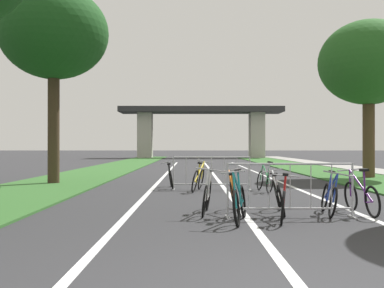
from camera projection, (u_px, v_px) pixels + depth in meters
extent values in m
cube|color=#2D5B26|center=(112.00, 168.00, 29.37)|extent=(3.49, 61.69, 0.05)
cube|color=#2D5B26|center=(303.00, 168.00, 29.39)|extent=(3.49, 61.69, 0.05)
cube|color=gray|center=(348.00, 167.00, 29.40)|extent=(2.14, 61.69, 0.08)
cube|color=silver|center=(213.00, 175.00, 21.99)|extent=(0.14, 35.69, 0.01)
cube|color=silver|center=(263.00, 175.00, 21.99)|extent=(0.14, 35.69, 0.01)
cube|color=silver|center=(164.00, 175.00, 21.98)|extent=(0.14, 35.69, 0.01)
cube|color=#2D2D30|center=(200.00, 110.00, 55.16)|extent=(18.94, 4.34, 0.63)
cube|color=#ADA89E|center=(144.00, 135.00, 55.13)|extent=(1.64, 2.40, 5.31)
cube|color=#ADA89E|center=(256.00, 135.00, 55.16)|extent=(1.64, 2.40, 5.31)
cylinder|color=#3D2D1E|center=(52.00, 129.00, 16.95)|extent=(0.42, 0.42, 4.00)
ellipsoid|color=#194719|center=(53.00, 33.00, 16.97)|extent=(3.92, 3.92, 3.34)
cylinder|color=#4C3823|center=(367.00, 139.00, 20.03)|extent=(0.50, 0.50, 3.36)
ellipsoid|color=#23561E|center=(367.00, 62.00, 20.04)|extent=(4.22, 4.22, 3.59)
cylinder|color=#ADADB2|center=(227.00, 190.00, 8.96)|extent=(0.04, 0.04, 1.05)
cube|color=#ADADB2|center=(227.00, 217.00, 8.96)|extent=(0.07, 0.44, 0.03)
cylinder|color=#ADADB2|center=(351.00, 190.00, 8.99)|extent=(0.04, 0.04, 1.05)
cube|color=#ADADB2|center=(351.00, 217.00, 8.99)|extent=(0.07, 0.44, 0.03)
cylinder|color=#ADADB2|center=(289.00, 164.00, 8.98)|extent=(2.39, 0.07, 0.04)
cylinder|color=#ADADB2|center=(289.00, 208.00, 8.97)|extent=(2.39, 0.07, 0.04)
cylinder|color=#ADADB2|center=(247.00, 186.00, 8.96)|extent=(0.02, 0.02, 0.87)
cylinder|color=#ADADB2|center=(268.00, 186.00, 8.97)|extent=(0.02, 0.02, 0.87)
cylinder|color=#ADADB2|center=(289.00, 186.00, 8.98)|extent=(0.02, 0.02, 0.87)
cylinder|color=#ADADB2|center=(310.00, 186.00, 8.98)|extent=(0.02, 0.02, 0.87)
cylinder|color=#ADADB2|center=(331.00, 186.00, 8.99)|extent=(0.02, 0.02, 0.87)
cylinder|color=#ADADB2|center=(172.00, 173.00, 14.75)|extent=(0.04, 0.04, 1.05)
cube|color=#ADADB2|center=(172.00, 189.00, 14.75)|extent=(0.07, 0.44, 0.03)
cylinder|color=#ADADB2|center=(249.00, 173.00, 14.70)|extent=(0.04, 0.04, 1.05)
cube|color=#ADADB2|center=(249.00, 190.00, 14.69)|extent=(0.07, 0.44, 0.03)
cylinder|color=#ADADB2|center=(210.00, 157.00, 14.73)|extent=(2.39, 0.10, 0.04)
cylinder|color=#ADADB2|center=(210.00, 184.00, 14.72)|extent=(2.39, 0.10, 0.04)
cylinder|color=#ADADB2|center=(185.00, 170.00, 14.74)|extent=(0.02, 0.02, 0.87)
cylinder|color=#ADADB2|center=(198.00, 170.00, 14.73)|extent=(0.02, 0.02, 0.87)
cylinder|color=#ADADB2|center=(210.00, 170.00, 14.72)|extent=(0.02, 0.02, 0.87)
cylinder|color=#ADADB2|center=(223.00, 170.00, 14.71)|extent=(0.02, 0.02, 0.87)
cylinder|color=#ADADB2|center=(236.00, 170.00, 14.71)|extent=(0.02, 0.02, 0.87)
torus|color=black|center=(282.00, 208.00, 8.11)|extent=(0.22, 0.61, 0.61)
torus|color=black|center=(283.00, 201.00, 9.06)|extent=(0.22, 0.61, 0.61)
cylinder|color=red|center=(283.00, 191.00, 8.56)|extent=(0.28, 0.92, 0.54)
cylinder|color=red|center=(283.00, 191.00, 8.38)|extent=(0.08, 0.12, 0.61)
cylinder|color=red|center=(282.00, 208.00, 8.26)|extent=(0.09, 0.31, 0.07)
cylinder|color=red|center=(284.00, 189.00, 9.03)|extent=(0.07, 0.10, 0.50)
cube|color=black|center=(284.00, 174.00, 8.34)|extent=(0.15, 0.26, 0.06)
cylinder|color=#99999E|center=(285.00, 176.00, 9.01)|extent=(0.51, 0.13, 0.07)
torus|color=black|center=(324.00, 197.00, 9.85)|extent=(0.23, 0.62, 0.60)
torus|color=black|center=(332.00, 203.00, 8.87)|extent=(0.23, 0.62, 0.60)
cylinder|color=#1E389E|center=(330.00, 186.00, 9.38)|extent=(0.06, 0.96, 0.58)
cylinder|color=#1E389E|center=(328.00, 186.00, 9.56)|extent=(0.16, 0.10, 0.60)
cylinder|color=#1E389E|center=(325.00, 199.00, 9.69)|extent=(0.08, 0.32, 0.07)
cylinder|color=#1E389E|center=(334.00, 188.00, 8.89)|extent=(0.15, 0.08, 0.55)
cube|color=black|center=(331.00, 172.00, 9.59)|extent=(0.14, 0.25, 0.07)
cylinder|color=#99999E|center=(337.00, 174.00, 8.91)|extent=(0.54, 0.10, 0.13)
torus|color=black|center=(269.00, 183.00, 13.67)|extent=(0.20, 0.62, 0.60)
torus|color=black|center=(259.00, 180.00, 14.71)|extent=(0.20, 0.62, 0.60)
cylinder|color=#1E7238|center=(265.00, 173.00, 14.17)|extent=(0.09, 1.03, 0.53)
cylinder|color=#1E7238|center=(267.00, 173.00, 13.97)|extent=(0.15, 0.11, 0.64)
cylinder|color=#1E7238|center=(267.00, 183.00, 13.83)|extent=(0.08, 0.34, 0.07)
cylinder|color=#1E7238|center=(260.00, 172.00, 14.70)|extent=(0.12, 0.08, 0.50)
cube|color=black|center=(269.00, 162.00, 13.94)|extent=(0.14, 0.25, 0.06)
cylinder|color=#99999E|center=(262.00, 164.00, 14.68)|extent=(0.46, 0.09, 0.10)
torus|color=black|center=(170.00, 180.00, 14.77)|extent=(0.19, 0.61, 0.60)
torus|color=black|center=(169.00, 178.00, 15.86)|extent=(0.19, 0.61, 0.60)
cylinder|color=black|center=(169.00, 171.00, 15.29)|extent=(0.21, 1.06, 0.57)
cylinder|color=black|center=(169.00, 172.00, 15.08)|extent=(0.12, 0.13, 0.55)
cylinder|color=black|center=(170.00, 180.00, 14.94)|extent=(0.05, 0.35, 0.07)
cylinder|color=black|center=(168.00, 170.00, 15.83)|extent=(0.12, 0.10, 0.54)
cube|color=black|center=(168.00, 164.00, 15.04)|extent=(0.13, 0.25, 0.06)
cylinder|color=#99999E|center=(167.00, 162.00, 15.80)|extent=(0.53, 0.07, 0.11)
torus|color=black|center=(194.00, 181.00, 13.79)|extent=(0.30, 0.70, 0.67)
torus|color=black|center=(200.00, 179.00, 14.78)|extent=(0.30, 0.70, 0.67)
cylinder|color=gold|center=(199.00, 171.00, 14.25)|extent=(0.34, 0.95, 0.58)
cylinder|color=gold|center=(197.00, 173.00, 14.07)|extent=(0.15, 0.14, 0.59)
cylinder|color=gold|center=(195.00, 182.00, 13.95)|extent=(0.08, 0.33, 0.08)
cylinder|color=gold|center=(202.00, 170.00, 14.74)|extent=(0.14, 0.11, 0.55)
cube|color=black|center=(199.00, 163.00, 14.02)|extent=(0.15, 0.26, 0.07)
cylinder|color=#99999E|center=(203.00, 162.00, 14.71)|extent=(0.46, 0.12, 0.12)
torus|color=black|center=(242.00, 201.00, 8.98)|extent=(0.24, 0.64, 0.63)
torus|color=black|center=(235.00, 208.00, 7.95)|extent=(0.24, 0.64, 0.63)
cylinder|color=#197A7F|center=(237.00, 188.00, 8.50)|extent=(0.31, 1.00, 0.65)
cylinder|color=#197A7F|center=(238.00, 188.00, 8.70)|extent=(0.10, 0.14, 0.65)
cylinder|color=#197A7F|center=(241.00, 204.00, 8.82)|extent=(0.09, 0.34, 0.07)
cylinder|color=#197A7F|center=(234.00, 190.00, 7.98)|extent=(0.10, 0.11, 0.62)
cube|color=black|center=(237.00, 171.00, 8.74)|extent=(0.15, 0.26, 0.06)
cylinder|color=#99999E|center=(232.00, 172.00, 8.02)|extent=(0.43, 0.12, 0.07)
torus|color=black|center=(236.00, 202.00, 8.91)|extent=(0.16, 0.63, 0.62)
torus|color=black|center=(232.00, 196.00, 9.98)|extent=(0.16, 0.63, 0.62)
cylinder|color=orange|center=(232.00, 185.00, 9.42)|extent=(0.11, 1.05, 0.58)
cylinder|color=orange|center=(233.00, 188.00, 9.22)|extent=(0.15, 0.12, 0.57)
cylinder|color=orange|center=(235.00, 202.00, 9.08)|extent=(0.04, 0.35, 0.07)
cylinder|color=orange|center=(230.00, 183.00, 9.96)|extent=(0.13, 0.09, 0.55)
cube|color=black|center=(230.00, 174.00, 9.18)|extent=(0.11, 0.24, 0.07)
cylinder|color=#99999E|center=(228.00, 171.00, 9.94)|extent=(0.55, 0.04, 0.12)
torus|color=black|center=(208.00, 196.00, 10.02)|extent=(0.18, 0.64, 0.63)
torus|color=black|center=(204.00, 201.00, 9.01)|extent=(0.18, 0.64, 0.63)
cylinder|color=silver|center=(208.00, 183.00, 9.54)|extent=(0.08, 1.00, 0.63)
cylinder|color=silver|center=(208.00, 185.00, 9.73)|extent=(0.13, 0.11, 0.61)
cylinder|color=silver|center=(207.00, 197.00, 9.86)|extent=(0.07, 0.33, 0.07)
cylinder|color=silver|center=(206.00, 185.00, 9.03)|extent=(0.12, 0.09, 0.61)
cube|color=black|center=(210.00, 170.00, 9.77)|extent=(0.13, 0.25, 0.06)
cylinder|color=#99999E|center=(207.00, 170.00, 9.05)|extent=(0.50, 0.08, 0.09)
torus|color=black|center=(371.00, 202.00, 8.93)|extent=(0.15, 0.63, 0.62)
torus|color=black|center=(350.00, 196.00, 9.92)|extent=(0.15, 0.63, 0.62)
cylinder|color=#662884|center=(359.00, 185.00, 9.40)|extent=(0.16, 0.97, 0.60)
cylinder|color=#662884|center=(363.00, 186.00, 9.21)|extent=(0.10, 0.12, 0.65)
cylinder|color=#662884|center=(368.00, 202.00, 9.08)|extent=(0.05, 0.32, 0.07)
cylinder|color=#662884|center=(349.00, 183.00, 9.89)|extent=(0.09, 0.10, 0.57)
cube|color=black|center=(363.00, 170.00, 9.17)|extent=(0.12, 0.25, 0.06)
cylinder|color=#99999E|center=(348.00, 170.00, 9.87)|extent=(0.51, 0.07, 0.07)
torus|color=black|center=(280.00, 201.00, 9.00)|extent=(0.24, 0.66, 0.64)
torus|color=black|center=(276.00, 195.00, 10.06)|extent=(0.24, 0.66, 0.64)
cylinder|color=#B7B7BC|center=(275.00, 185.00, 9.51)|extent=(0.04, 1.04, 0.56)
cylinder|color=#B7B7BC|center=(276.00, 188.00, 9.30)|extent=(0.17, 0.11, 0.55)
cylinder|color=#B7B7BC|center=(279.00, 201.00, 9.16)|extent=(0.08, 0.35, 0.07)
cylinder|color=#B7B7BC|center=(274.00, 183.00, 10.04)|extent=(0.15, 0.08, 0.53)
cube|color=black|center=(274.00, 175.00, 9.27)|extent=(0.13, 0.25, 0.07)
cylinder|color=#99999E|center=(271.00, 171.00, 10.02)|extent=(0.45, 0.08, 0.12)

